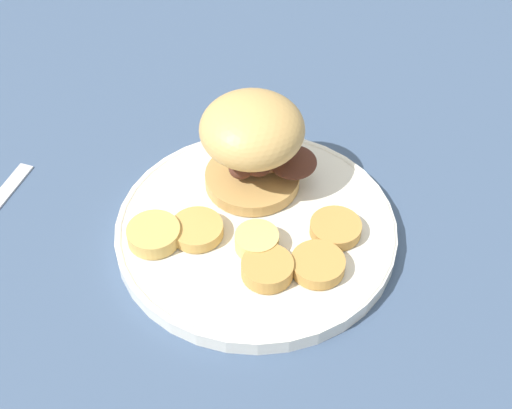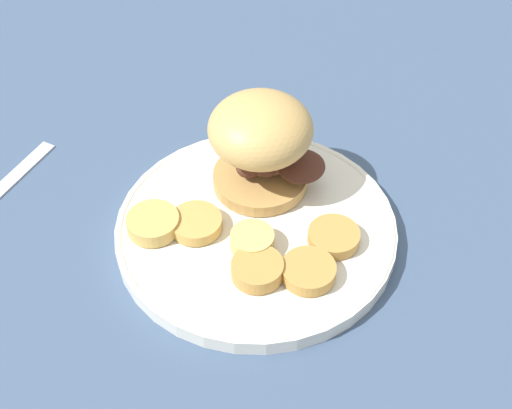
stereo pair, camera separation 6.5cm
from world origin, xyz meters
name	(u,v)px [view 2 (the right image)]	position (x,y,z in m)	size (l,w,h in m)	color
ground_plane	(256,235)	(0.00, 0.00, 0.00)	(4.00, 4.00, 0.00)	#3D5170
dinner_plate	(256,229)	(0.00, 0.00, 0.01)	(0.26, 0.26, 0.02)	white
sandwich	(263,141)	(-0.03, 0.04, 0.07)	(0.11, 0.10, 0.10)	tan
potato_round_0	(257,269)	(0.04, -0.04, 0.02)	(0.05, 0.05, 0.01)	#BC8942
potato_round_1	(309,271)	(0.08, -0.02, 0.02)	(0.05, 0.05, 0.01)	#BC8942
potato_round_2	(153,223)	(-0.07, -0.07, 0.02)	(0.05, 0.05, 0.01)	tan
potato_round_3	(334,237)	(0.07, 0.03, 0.02)	(0.05, 0.05, 0.01)	#BC8942
potato_round_4	(196,223)	(-0.04, -0.04, 0.02)	(0.05, 0.05, 0.01)	tan
potato_round_5	(252,241)	(0.02, -0.02, 0.03)	(0.04, 0.04, 0.02)	#DBB766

